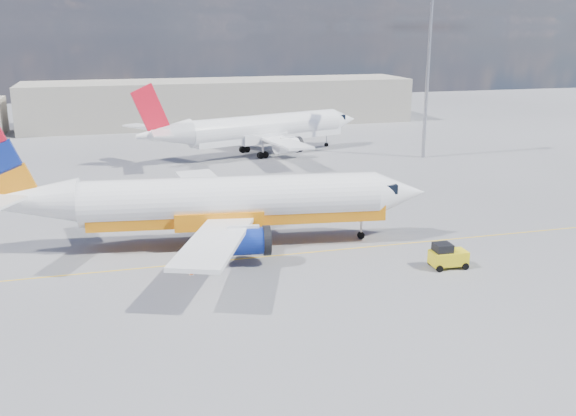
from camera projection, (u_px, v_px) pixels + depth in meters
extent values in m
plane|color=#5D5D62|center=(323.00, 265.00, 48.36)|extent=(240.00, 240.00, 0.00)
cube|color=yellow|center=(311.00, 252.00, 51.14)|extent=(70.00, 0.15, 0.01)
cube|color=#A59E8E|center=(221.00, 102.00, 118.15)|extent=(70.00, 14.00, 8.00)
cylinder|color=white|center=(232.00, 199.00, 51.88)|extent=(24.16, 6.65, 3.69)
cone|color=white|center=(400.00, 193.00, 53.80)|extent=(4.77, 4.21, 3.69)
cone|color=white|center=(28.00, 202.00, 49.63)|extent=(7.98, 4.43, 3.51)
cube|color=black|center=(383.00, 187.00, 53.43)|extent=(2.14, 2.71, 0.76)
cube|color=orange|center=(239.00, 213.00, 52.29)|extent=(24.08, 6.01, 1.30)
cube|color=white|center=(210.00, 189.00, 59.16)|extent=(4.99, 13.35, 0.87)
cube|color=white|center=(215.00, 241.00, 44.68)|extent=(7.95, 13.41, 0.87)
cylinder|color=navy|center=(235.00, 206.00, 57.15)|extent=(4.14, 2.54, 2.06)
cylinder|color=navy|center=(243.00, 241.00, 47.84)|extent=(4.14, 2.54, 2.06)
cylinder|color=black|center=(255.00, 206.00, 57.39)|extent=(0.82, 2.33, 2.28)
cylinder|color=black|center=(267.00, 240.00, 48.08)|extent=(0.82, 2.33, 2.28)
cube|color=orange|center=(1.00, 160.00, 48.51)|extent=(5.10, 0.96, 6.78)
cube|color=white|center=(17.00, 183.00, 52.53)|extent=(3.36, 5.78, 0.20)
cylinder|color=#9C9CA4|center=(361.00, 223.00, 54.05)|extent=(0.22, 0.22, 2.28)
cylinder|color=black|center=(361.00, 235.00, 54.33)|extent=(0.64, 0.33, 0.61)
cylinder|color=black|center=(206.00, 231.00, 55.00)|extent=(1.02, 0.53, 0.98)
cylinder|color=black|center=(207.00, 251.00, 50.03)|extent=(1.02, 0.53, 0.98)
cylinder|color=white|center=(266.00, 127.00, 89.81)|extent=(23.16, 10.47, 3.58)
cone|color=white|center=(344.00, 120.00, 97.00)|extent=(5.10, 4.70, 3.58)
cone|color=white|center=(164.00, 134.00, 81.69)|extent=(8.06, 5.49, 3.40)
cube|color=black|center=(336.00, 117.00, 96.07)|extent=(2.44, 2.85, 0.74)
cube|color=white|center=(269.00, 135.00, 90.42)|extent=(22.97, 9.87, 1.26)
cube|color=white|center=(231.00, 128.00, 95.19)|extent=(9.52, 12.52, 0.85)
cube|color=white|center=(285.00, 143.00, 83.29)|extent=(4.19, 12.84, 0.85)
cylinder|color=white|center=(253.00, 136.00, 94.44)|extent=(4.22, 3.06, 2.00)
cylinder|color=white|center=(288.00, 146.00, 86.79)|extent=(4.22, 3.06, 2.00)
cylinder|color=black|center=(263.00, 135.00, 95.32)|extent=(1.18, 2.27, 2.21)
cylinder|color=black|center=(298.00, 144.00, 87.68)|extent=(1.18, 2.27, 2.21)
cube|color=red|center=(150.00, 110.00, 79.99)|extent=(4.81, 1.81, 6.57)
cube|color=white|center=(142.00, 127.00, 83.39)|extent=(4.96, 5.63, 0.19)
cube|color=white|center=(162.00, 133.00, 77.96)|extent=(2.34, 5.28, 0.19)
cylinder|color=#9C9CA4|center=(326.00, 138.00, 96.01)|extent=(0.24, 0.24, 2.21)
cylinder|color=black|center=(326.00, 145.00, 96.29)|extent=(0.64, 0.42, 0.59)
cylinder|color=black|center=(245.00, 149.00, 91.65)|extent=(1.02, 0.67, 0.95)
cylinder|color=black|center=(263.00, 155.00, 87.57)|extent=(1.02, 0.67, 0.95)
cylinder|color=black|center=(431.00, 262.00, 48.31)|extent=(0.53, 0.23, 0.52)
cylinder|color=black|center=(439.00, 269.00, 46.95)|extent=(0.53, 0.23, 0.52)
cylinder|color=black|center=(456.00, 260.00, 48.77)|extent=(0.53, 0.23, 0.52)
cylinder|color=black|center=(465.00, 266.00, 47.41)|extent=(0.53, 0.23, 0.52)
cube|color=yellow|center=(448.00, 258.00, 47.72)|extent=(2.75, 1.55, 1.04)
cube|color=black|center=(443.00, 248.00, 47.38)|extent=(1.29, 1.29, 0.62)
cube|color=white|center=(192.00, 274.00, 46.51)|extent=(0.35, 0.35, 0.04)
cone|color=#FF5D0A|center=(192.00, 271.00, 46.44)|extent=(0.30, 0.30, 0.46)
cylinder|color=#9C9CA4|center=(427.00, 78.00, 85.61)|extent=(0.47, 0.47, 21.45)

